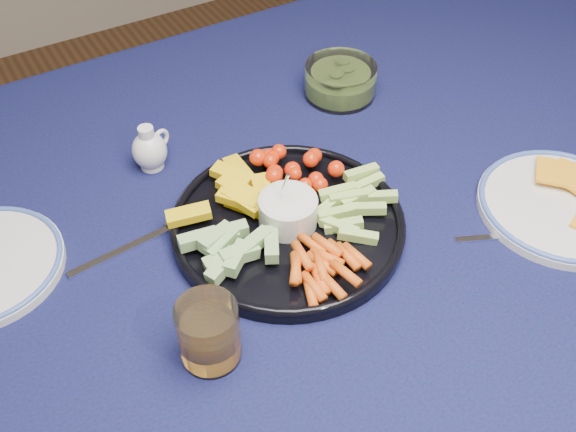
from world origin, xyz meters
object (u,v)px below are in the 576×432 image
dining_table (316,224)px  cheese_plate (562,204)px  crudite_platter (287,221)px  pickle_bowl (340,82)px  juice_tumbler (209,335)px  creamer_pitcher (150,150)px

dining_table → cheese_plate: cheese_plate is taller
crudite_platter → cheese_plate: crudite_platter is taller
dining_table → pickle_bowl: size_ratio=13.05×
crudite_platter → pickle_bowl: crudite_platter is taller
crudite_platter → pickle_bowl: 0.36m
dining_table → pickle_bowl: bearing=48.2°
cheese_plate → pickle_bowl: bearing=105.1°
cheese_plate → juice_tumbler: 0.56m
creamer_pitcher → juice_tumbler: 0.37m
dining_table → creamer_pitcher: bearing=139.3°
pickle_bowl → juice_tumbler: size_ratio=1.45×
crudite_platter → creamer_pitcher: bearing=115.4°
crudite_platter → dining_table: bearing=32.9°
dining_table → cheese_plate: size_ratio=6.84×
pickle_bowl → cheese_plate: bearing=-74.9°
dining_table → crudite_platter: bearing=-147.1°
creamer_pitcher → juice_tumbler: juice_tumbler is taller
creamer_pitcher → pickle_bowl: size_ratio=0.60×
cheese_plate → juice_tumbler: bearing=175.6°
dining_table → cheese_plate: 0.38m
creamer_pitcher → juice_tumbler: (-0.07, -0.36, 0.01)m
cheese_plate → juice_tumbler: (-0.56, 0.04, 0.03)m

